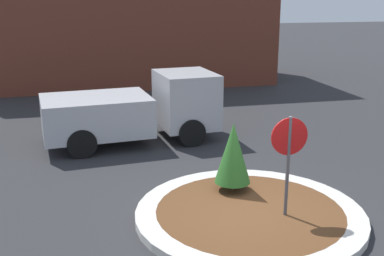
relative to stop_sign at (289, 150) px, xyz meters
name	(u,v)px	position (x,y,z in m)	size (l,w,h in m)	color
ground_plane	(249,218)	(-0.62, 0.36, -1.54)	(120.00, 120.00, 0.00)	#2D2D30
traffic_island	(249,214)	(-0.62, 0.36, -1.46)	(4.72, 4.72, 0.17)	beige
stop_sign	(289,150)	(0.00, 0.00, 0.00)	(0.75, 0.07, 2.21)	#4C4C51
island_shrub	(233,153)	(-0.65, 1.44, -0.48)	(0.81, 0.81, 1.57)	brown
utility_truck	(136,109)	(-2.23, 6.19, -0.50)	(5.44, 2.70, 2.08)	#B2B2B7
storefront_building	(120,9)	(-1.68, 16.97, 2.13)	(14.84, 6.07, 7.34)	brown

